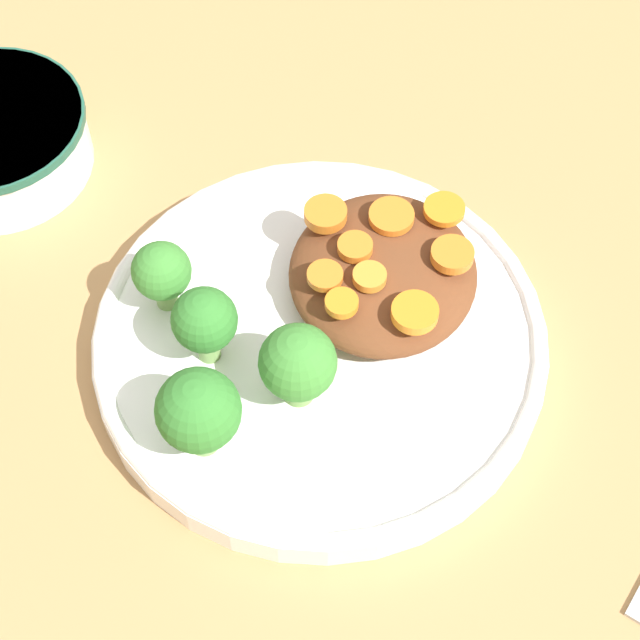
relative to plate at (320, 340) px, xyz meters
name	(u,v)px	position (x,y,z in m)	size (l,w,h in m)	color
ground_plane	(320,352)	(0.00, 0.00, -0.01)	(4.00, 4.00, 0.00)	tan
plate	(320,340)	(0.00, 0.00, 0.00)	(0.26, 0.26, 0.02)	white
stew_mound	(383,273)	(0.04, -0.03, 0.02)	(0.12, 0.11, 0.03)	brown
broccoli_floret_0	(162,273)	(0.01, 0.09, 0.04)	(0.03, 0.03, 0.05)	#759E51
broccoli_floret_1	(199,412)	(-0.08, 0.05, 0.04)	(0.04, 0.04, 0.06)	#7FA85B
broccoli_floret_2	(205,322)	(-0.02, 0.06, 0.04)	(0.04, 0.04, 0.05)	#7FA85B
broccoli_floret_3	(298,364)	(-0.04, 0.01, 0.04)	(0.04, 0.04, 0.05)	#759E51
carrot_slice_0	(391,216)	(0.06, -0.03, 0.04)	(0.03, 0.03, 0.00)	orange
carrot_slice_1	(444,209)	(0.07, -0.06, 0.04)	(0.02, 0.02, 0.00)	orange
carrot_slice_2	(370,277)	(0.02, -0.02, 0.04)	(0.02, 0.02, 0.01)	orange
carrot_slice_3	(319,275)	(0.02, 0.00, 0.04)	(0.02, 0.02, 0.00)	orange
carrot_slice_4	(341,304)	(0.00, -0.01, 0.04)	(0.02, 0.02, 0.01)	orange
carrot_slice_5	(325,214)	(0.06, 0.01, 0.04)	(0.02, 0.02, 0.01)	orange
carrot_slice_6	(415,309)	(0.00, -0.05, 0.04)	(0.03, 0.03, 0.01)	orange
carrot_slice_7	(452,255)	(0.04, -0.07, 0.04)	(0.02, 0.02, 0.01)	orange
carrot_slice_8	(355,247)	(0.04, -0.01, 0.04)	(0.02, 0.02, 0.01)	orange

